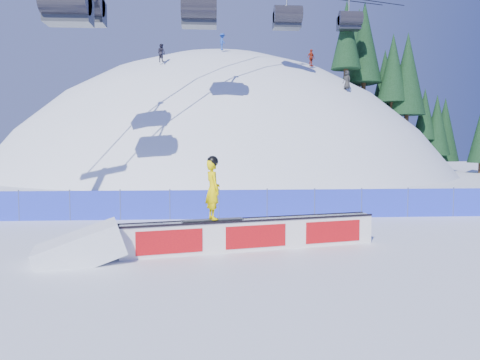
{
  "coord_description": "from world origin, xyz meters",
  "views": [
    {
      "loc": [
        -1.44,
        -14.63,
        2.95
      ],
      "look_at": [
        -0.39,
        0.71,
        1.87
      ],
      "focal_mm": 35.0,
      "sensor_mm": 36.0,
      "label": 1
    }
  ],
  "objects": [
    {
      "name": "snowboarder",
      "position": [
        -1.31,
        -1.66,
        1.8
      ],
      "size": [
        1.75,
        0.72,
        1.81
      ],
      "rotation": [
        0.0,
        0.0,
        1.9
      ],
      "color": "black",
      "rests_on": "rail_box"
    },
    {
      "name": "treeline",
      "position": [
        21.16,
        42.42,
        10.71
      ],
      "size": [
        18.53,
        13.32,
        21.14
      ],
      "color": "#362415",
      "rests_on": "ground"
    },
    {
      "name": "rail_box",
      "position": [
        -0.15,
        -1.37,
        0.45
      ],
      "size": [
        7.47,
        2.35,
        0.91
      ],
      "rotation": [
        0.0,
        0.0,
        0.25
      ],
      "color": "white",
      "rests_on": "ground"
    },
    {
      "name": "ground",
      "position": [
        0.0,
        0.0,
        0.0
      ],
      "size": [
        160.0,
        160.0,
        0.0
      ],
      "primitive_type": "plane",
      "color": "white",
      "rests_on": "ground"
    },
    {
      "name": "safety_fence",
      "position": [
        0.0,
        4.5,
        0.6
      ],
      "size": [
        22.05,
        0.05,
        1.3
      ],
      "color": "#2336CB",
      "rests_on": "ground"
    },
    {
      "name": "snow_ramp",
      "position": [
        -4.73,
        -2.52,
        0.0
      ],
      "size": [
        2.58,
        1.95,
        1.43
      ],
      "primitive_type": null,
      "rotation": [
        0.0,
        -0.31,
        0.25
      ],
      "color": "white",
      "rests_on": "ground"
    },
    {
      "name": "distant_skiers",
      "position": [
        2.73,
        30.4,
        11.68
      ],
      "size": [
        17.77,
        6.25,
        6.01
      ],
      "color": "black",
      "rests_on": "ground"
    },
    {
      "name": "snow_hill",
      "position": [
        0.0,
        42.0,
        -18.0
      ],
      "size": [
        64.0,
        64.0,
        64.0
      ],
      "color": "white",
      "rests_on": "ground"
    }
  ]
}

